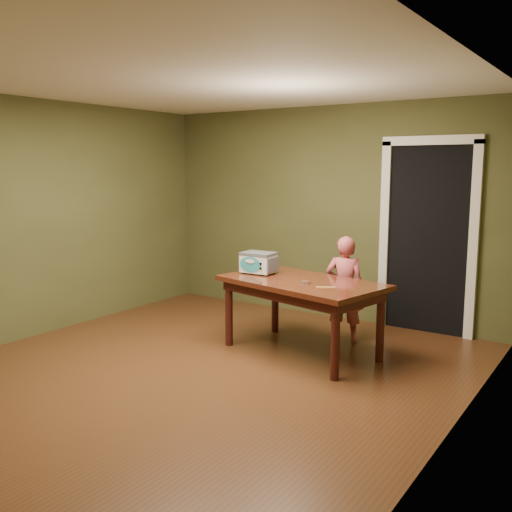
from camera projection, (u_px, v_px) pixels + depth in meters
The scene contains 8 objects.
floor at pixel (197, 373), 5.22m from camera, with size 5.00×5.00×0.00m, color #532B17.
room_shell at pixel (194, 185), 4.95m from camera, with size 4.52×5.02×2.61m.
doorway at pixel (435, 237), 6.62m from camera, with size 1.10×0.66×2.25m.
dining_table at pixel (302, 290), 5.67m from camera, with size 1.75×1.21×0.75m.
toy_oven at pixel (259, 262), 6.01m from camera, with size 0.37×0.26×0.23m.
baking_pan at pixel (305, 282), 5.50m from camera, with size 0.10×0.10×0.02m.
spatula at pixel (326, 287), 5.31m from camera, with size 0.18×0.03×0.01m, color #E0BE61.
child at pixel (345, 289), 6.09m from camera, with size 0.42×0.27×1.14m, color #BE4E56.
Camera 1 is at (3.23, -3.84, 1.86)m, focal length 40.00 mm.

